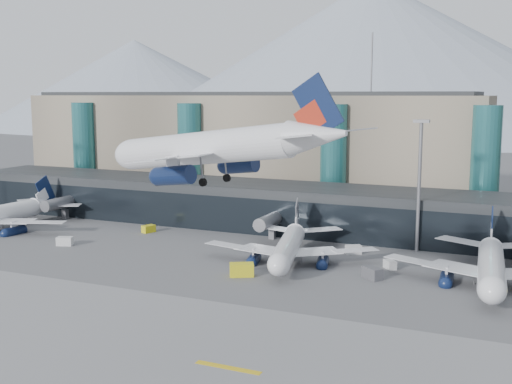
% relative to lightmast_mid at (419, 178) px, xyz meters
% --- Properties ---
extents(ground, '(900.00, 900.00, 0.00)m').
position_rel_lightmast_mid_xyz_m(ground, '(-30.00, -48.00, -14.42)').
color(ground, '#515154').
rests_on(ground, ground).
extents(runway_strip, '(400.00, 40.00, 0.04)m').
position_rel_lightmast_mid_xyz_m(runway_strip, '(-30.00, -63.00, -14.40)').
color(runway_strip, slate).
rests_on(runway_strip, ground).
extents(runway_markings, '(128.00, 1.00, 0.02)m').
position_rel_lightmast_mid_xyz_m(runway_markings, '(-30.00, -63.00, -14.37)').
color(runway_markings, gold).
rests_on(runway_markings, ground).
extents(concourse, '(170.00, 27.00, 10.00)m').
position_rel_lightmast_mid_xyz_m(concourse, '(-30.02, 9.73, -9.45)').
color(concourse, black).
rests_on(concourse, ground).
extents(terminal_main, '(130.00, 30.00, 31.00)m').
position_rel_lightmast_mid_xyz_m(terminal_main, '(-55.00, 42.00, 1.03)').
color(terminal_main, gray).
rests_on(terminal_main, ground).
extents(teal_towers, '(116.40, 19.40, 46.00)m').
position_rel_lightmast_mid_xyz_m(teal_towers, '(-44.99, 26.01, -0.41)').
color(teal_towers, '#256669').
rests_on(teal_towers, ground).
extents(mountain_ridge, '(910.00, 400.00, 110.00)m').
position_rel_lightmast_mid_xyz_m(mountain_ridge, '(-14.03, 332.00, 31.33)').
color(mountain_ridge, gray).
rests_on(mountain_ridge, ground).
extents(lightmast_mid, '(3.00, 1.20, 25.60)m').
position_rel_lightmast_mid_xyz_m(lightmast_mid, '(0.00, 0.00, 0.00)').
color(lightmast_mid, slate).
rests_on(lightmast_mid, ground).
extents(hero_jet, '(32.31, 31.97, 10.44)m').
position_rel_lightmast_mid_xyz_m(hero_jet, '(-10.66, -61.36, 11.19)').
color(hero_jet, silver).
rests_on(hero_jet, ground).
extents(jet_parked_left, '(37.39, 36.58, 12.05)m').
position_rel_lightmast_mid_xyz_m(jet_parked_left, '(-90.28, -15.48, -9.86)').
color(jet_parked_left, silver).
rests_on(jet_parked_left, ground).
extents(jet_parked_mid, '(32.86, 33.89, 10.89)m').
position_rel_lightmast_mid_xyz_m(jet_parked_mid, '(-20.45, -15.67, -10.30)').
color(jet_parked_mid, silver).
rests_on(jet_parked_mid, ground).
extents(jet_parked_right, '(36.15, 35.52, 11.67)m').
position_rel_lightmast_mid_xyz_m(jet_parked_right, '(14.53, -15.53, -10.01)').
color(jet_parked_right, silver).
rests_on(jet_parked_right, ground).
extents(veh_a, '(3.53, 2.71, 1.75)m').
position_rel_lightmast_mid_xyz_m(veh_a, '(-66.25, -23.41, -13.54)').
color(veh_a, silver).
rests_on(veh_a, ground).
extents(veh_b, '(2.61, 3.21, 1.60)m').
position_rel_lightmast_mid_xyz_m(veh_b, '(-57.59, -6.01, -13.62)').
color(veh_b, gold).
rests_on(veh_b, ground).
extents(veh_c, '(3.93, 3.65, 1.96)m').
position_rel_lightmast_mid_xyz_m(veh_c, '(-3.51, -21.88, -13.44)').
color(veh_c, '#47474C').
rests_on(veh_c, ground).
extents(veh_d, '(3.32, 2.87, 1.68)m').
position_rel_lightmast_mid_xyz_m(veh_d, '(-10.84, -6.64, -13.58)').
color(veh_d, silver).
rests_on(veh_d, ground).
extents(veh_g, '(2.74, 2.94, 1.49)m').
position_rel_lightmast_mid_xyz_m(veh_g, '(-2.16, -14.45, -13.67)').
color(veh_g, silver).
rests_on(veh_g, ground).
extents(veh_h, '(4.53, 3.75, 2.21)m').
position_rel_lightmast_mid_xyz_m(veh_h, '(-24.05, -29.14, -13.31)').
color(veh_h, gold).
rests_on(veh_h, ground).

